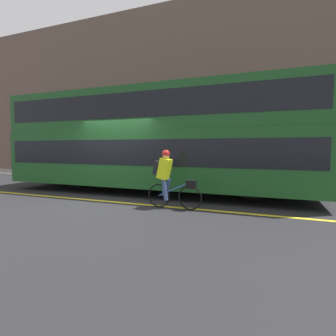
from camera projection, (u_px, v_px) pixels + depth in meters
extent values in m
plane|color=#232326|center=(108.00, 200.00, 8.08)|extent=(80.00, 80.00, 0.00)
cube|color=yellow|center=(105.00, 201.00, 7.91)|extent=(50.00, 0.14, 0.01)
cube|color=gray|center=(168.00, 179.00, 12.90)|extent=(60.00, 2.42, 0.10)
cube|color=brown|center=(178.00, 91.00, 13.80)|extent=(60.00, 0.30, 9.15)
cylinder|color=black|center=(252.00, 182.00, 8.16)|extent=(1.07, 0.30, 1.07)
cylinder|color=black|center=(78.00, 174.00, 10.58)|extent=(1.07, 0.30, 1.07)
cube|color=#194C1E|center=(154.00, 158.00, 9.31)|extent=(10.84, 2.59, 1.84)
cube|color=black|center=(154.00, 152.00, 9.30)|extent=(10.41, 2.61, 0.81)
cube|color=#194C1E|center=(153.00, 112.00, 9.19)|extent=(10.84, 2.48, 1.41)
cube|color=black|center=(153.00, 110.00, 9.18)|extent=(10.41, 2.50, 0.79)
torus|color=black|center=(190.00, 198.00, 6.78)|extent=(0.64, 0.04, 0.64)
torus|color=black|center=(159.00, 196.00, 7.09)|extent=(0.64, 0.04, 0.64)
cylinder|color=#2D4C8C|center=(174.00, 189.00, 6.92)|extent=(0.89, 0.03, 0.44)
cylinder|color=#2D4C8C|center=(163.00, 187.00, 7.03)|extent=(0.03, 0.03, 0.47)
cube|color=black|center=(191.00, 184.00, 6.74)|extent=(0.26, 0.16, 0.22)
cube|color=#D8EA19|center=(165.00, 169.00, 6.97)|extent=(0.37, 0.32, 0.58)
cube|color=black|center=(158.00, 168.00, 7.04)|extent=(0.21, 0.26, 0.38)
cylinder|color=#384C7A|center=(167.00, 189.00, 7.08)|extent=(0.21, 0.11, 0.57)
cylinder|color=#384C7A|center=(165.00, 190.00, 6.92)|extent=(0.19, 0.11, 0.57)
sphere|color=tan|center=(166.00, 155.00, 6.93)|extent=(0.19, 0.19, 0.19)
sphere|color=red|center=(166.00, 154.00, 6.93)|extent=(0.21, 0.21, 0.21)
cylinder|color=#262628|center=(335.00, 174.00, 10.22)|extent=(0.58, 0.58, 0.96)
cylinder|color=#59595B|center=(136.00, 154.00, 13.31)|extent=(0.07, 0.07, 2.38)
cube|color=white|center=(135.00, 135.00, 13.19)|extent=(0.36, 0.02, 0.36)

